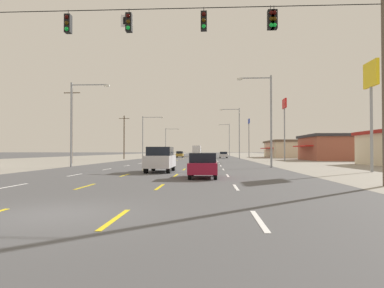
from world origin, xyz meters
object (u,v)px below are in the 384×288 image
(sedan_far_right_mid, at_px, (223,155))
(hatchback_inner_left_midfar, at_px, (180,154))
(suv_center_turn_near, at_px, (160,159))
(streetlight_right_row_2, at_px, (228,138))
(hatchback_far_left_farther, at_px, (179,153))
(pole_sign_right_row_2, at_px, (249,129))
(pole_sign_right_row_1, at_px, (284,113))
(streetlight_left_row_2, at_px, (167,140))
(box_truck_center_turn_far, at_px, (197,150))
(streetlight_left_row_1, at_px, (145,134))
(streetlight_right_row_1, at_px, (237,130))
(pole_sign_right_row_0, at_px, (371,87))
(streetlight_right_row_0, at_px, (268,115))
(hatchback_inner_right_nearest, at_px, (203,165))
(streetlight_left_row_0, at_px, (75,118))

(sedan_far_right_mid, bearing_deg, hatchback_inner_left_midfar, 143.25)
(suv_center_turn_near, distance_m, streetlight_right_row_2, 83.34)
(hatchback_far_left_farther, bearing_deg, pole_sign_right_row_2, -59.39)
(pole_sign_right_row_1, bearing_deg, streetlight_left_row_2, 116.57)
(box_truck_center_turn_far, height_order, streetlight_left_row_1, streetlight_left_row_1)
(streetlight_left_row_2, bearing_deg, hatchback_far_left_farther, 80.71)
(streetlight_left_row_1, bearing_deg, streetlight_left_row_2, 90.01)
(streetlight_left_row_1, relative_size, streetlight_right_row_1, 0.85)
(pole_sign_right_row_0, xyz_separation_m, streetlight_right_row_0, (-6.97, 6.77, -1.46))
(streetlight_right_row_1, height_order, streetlight_right_row_2, streetlight_right_row_1)
(sedan_far_right_mid, bearing_deg, hatchback_inner_right_nearest, -93.44)
(streetlight_left_row_2, relative_size, streetlight_right_row_2, 0.87)
(streetlight_left_row_0, height_order, streetlight_left_row_2, streetlight_left_row_2)
(streetlight_left_row_1, bearing_deg, streetlight_right_row_2, 62.61)
(streetlight_left_row_1, relative_size, streetlight_left_row_2, 1.01)
(suv_center_turn_near, distance_m, sedan_far_right_mid, 52.11)
(hatchback_inner_right_nearest, xyz_separation_m, pole_sign_right_row_0, (13.15, 6.53, 5.96))
(hatchback_inner_left_midfar, bearing_deg, pole_sign_right_row_0, -70.94)
(streetlight_right_row_1, bearing_deg, suv_center_turn_near, -102.06)
(streetlight_right_row_0, bearing_deg, streetlight_left_row_2, 104.52)
(hatchback_far_left_farther, bearing_deg, streetlight_left_row_0, -91.60)
(pole_sign_right_row_2, xyz_separation_m, streetlight_right_row_2, (-4.18, 20.74, -1.32))
(hatchback_inner_left_midfar, height_order, streetlight_left_row_1, streetlight_left_row_1)
(hatchback_far_left_farther, height_order, streetlight_left_row_0, streetlight_left_row_0)
(streetlight_left_row_1, distance_m, streetlight_right_row_1, 19.42)
(suv_center_turn_near, height_order, pole_sign_right_row_0, pole_sign_right_row_0)
(streetlight_left_row_1, bearing_deg, streetlight_right_row_1, 0.00)
(hatchback_far_left_farther, bearing_deg, hatchback_inner_left_midfar, -84.58)
(box_truck_center_turn_far, distance_m, streetlight_left_row_2, 11.21)
(suv_center_turn_near, relative_size, streetlight_right_row_1, 0.46)
(box_truck_center_turn_far, height_order, hatchback_far_left_farther, box_truck_center_turn_far)
(hatchback_inner_right_nearest, bearing_deg, streetlight_left_row_0, 135.09)
(streetlight_left_row_1, bearing_deg, hatchback_inner_left_midfar, 67.32)
(streetlight_left_row_0, xyz_separation_m, streetlight_right_row_0, (19.53, 0.00, 0.20))
(pole_sign_right_row_1, xyz_separation_m, streetlight_left_row_0, (-26.08, -23.14, -2.80))
(sedan_far_right_mid, height_order, pole_sign_right_row_2, pole_sign_right_row_2)
(suv_center_turn_near, relative_size, pole_sign_right_row_2, 0.50)
(hatchback_far_left_farther, bearing_deg, pole_sign_right_row_0, -76.12)
(hatchback_inner_right_nearest, xyz_separation_m, streetlight_left_row_1, (-13.28, 50.89, 4.52))
(hatchback_far_left_farther, bearing_deg, suv_center_turn_near, -85.71)
(streetlight_left_row_2, bearing_deg, hatchback_inner_right_nearest, -81.46)
(pole_sign_right_row_2, height_order, streetlight_right_row_1, streetlight_right_row_1)
(streetlight_right_row_0, bearing_deg, pole_sign_right_row_1, 74.18)
(pole_sign_right_row_1, height_order, streetlight_right_row_2, pole_sign_right_row_1)
(hatchback_inner_left_midfar, relative_size, box_truck_center_turn_far, 0.54)
(sedan_far_right_mid, bearing_deg, streetlight_left_row_0, -110.81)
(streetlight_right_row_2, bearing_deg, sedan_far_right_mid, -95.06)
(hatchback_inner_left_midfar, bearing_deg, sedan_far_right_mid, -36.75)
(suv_center_turn_near, xyz_separation_m, pole_sign_right_row_0, (16.64, 0.69, 5.72))
(sedan_far_right_mid, xyz_separation_m, hatchback_inner_left_midfar, (-10.65, 7.95, 0.03))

